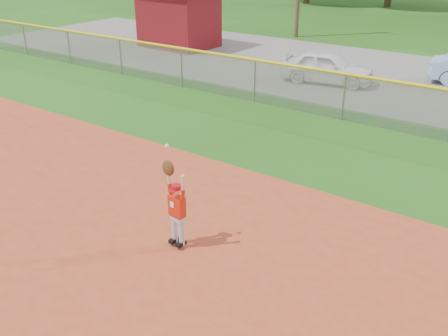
{
  "coord_description": "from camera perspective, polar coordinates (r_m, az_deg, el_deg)",
  "views": [
    {
      "loc": [
        5.7,
        -4.65,
        5.43
      ],
      "look_at": [
        0.37,
        2.89,
        1.1
      ],
      "focal_mm": 40.0,
      "sensor_mm": 36.0,
      "label": 1
    }
  ],
  "objects": [
    {
      "name": "outfield_fence",
      "position": [
        16.36,
        13.59,
        8.3
      ],
      "size": [
        40.06,
        0.1,
        1.55
      ],
      "color": "gray",
      "rests_on": "ground"
    },
    {
      "name": "ballplayer",
      "position": [
        9.24,
        -5.53,
        -4.16
      ],
      "size": [
        0.56,
        0.25,
        1.99
      ],
      "color": "silver",
      "rests_on": "ground"
    },
    {
      "name": "parking_strip",
      "position": [
        22.09,
        19.49,
        9.53
      ],
      "size": [
        44.0,
        10.0,
        0.03
      ],
      "primitive_type": "cube",
      "color": "slate",
      "rests_on": "ground"
    },
    {
      "name": "ground",
      "position": [
        9.14,
        -12.73,
        -12.04
      ],
      "size": [
        120.0,
        120.0,
        0.0
      ],
      "primitive_type": "plane",
      "color": "#215613",
      "rests_on": "ground"
    },
    {
      "name": "utility_shed",
      "position": [
        27.16,
        -5.22,
        16.84
      ],
      "size": [
        4.17,
        3.3,
        3.04
      ],
      "color": "#620E12",
      "rests_on": "ground"
    },
    {
      "name": "car_white_a",
      "position": [
        20.61,
        11.71,
        11.23
      ],
      "size": [
        3.86,
        2.09,
        1.25
      ],
      "primitive_type": "imported",
      "rotation": [
        0.0,
        0.0,
        1.75
      ],
      "color": "white",
      "rests_on": "parking_strip"
    }
  ]
}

